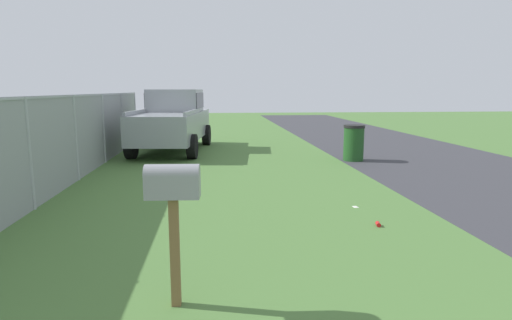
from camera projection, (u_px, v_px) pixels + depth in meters
mailbox at (173, 193)px, 3.93m from camera, size 0.23×0.52×1.40m
pickup_truck at (173, 119)px, 14.46m from camera, size 5.24×2.56×2.09m
trash_bin at (354, 143)px, 12.42m from camera, size 0.62×0.62×1.06m
fence_section at (56, 142)px, 8.42m from camera, size 17.18×0.07×1.97m
litter_can_far_scatter at (378, 224)px, 6.48m from camera, size 0.13×0.09×0.07m
litter_wrapper_near_hydrant at (355, 207)px, 7.55m from camera, size 0.13×0.10×0.01m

